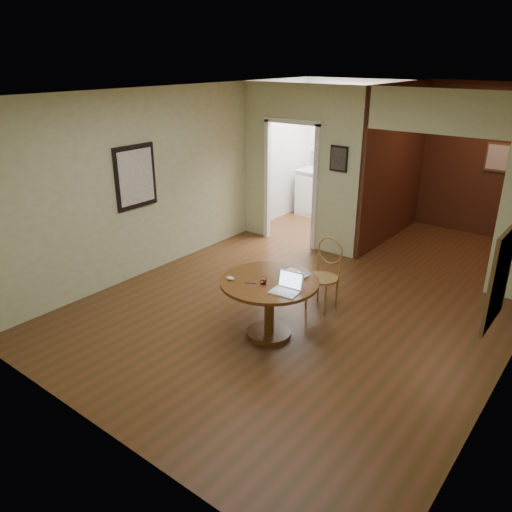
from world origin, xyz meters
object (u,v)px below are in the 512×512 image
Objects in this scene: chair at (325,270)px; open_laptop at (287,286)px; dining_table at (269,295)px; closed_laptop at (295,274)px.

open_laptop is (0.17, -1.12, 0.24)m from chair.
dining_table is 0.41m from open_laptop.
chair is at bearing 97.07° from closed_laptop.
open_laptop is at bearing -79.89° from chair.
chair is 3.00× the size of open_laptop.
chair is 0.75m from closed_laptop.
chair reaches higher than open_laptop.
chair reaches higher than closed_laptop.
open_laptop is (0.32, -0.10, 0.24)m from dining_table.
closed_laptop is at bearing 106.62° from open_laptop.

